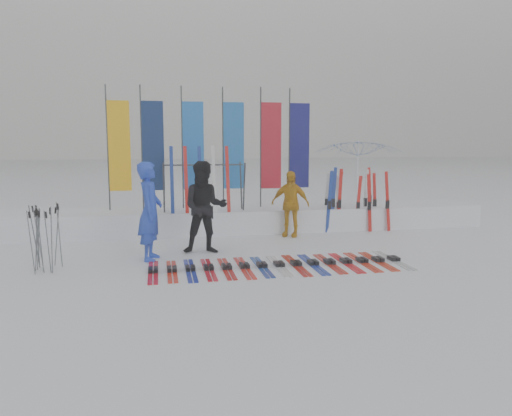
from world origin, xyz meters
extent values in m
plane|color=white|center=(0.00, 0.00, 0.00)|extent=(120.00, 120.00, 0.00)
cube|color=white|center=(0.00, 4.60, 0.30)|extent=(14.00, 1.60, 0.60)
imported|color=blue|center=(-1.95, 1.62, 0.99)|extent=(0.59, 0.79, 1.98)
imported|color=black|center=(-0.82, 2.03, 0.98)|extent=(1.01, 0.82, 1.96)
imported|color=orange|center=(1.44, 3.52, 0.82)|extent=(1.04, 0.81, 1.64)
imported|color=white|center=(4.35, 6.20, 1.25)|extent=(3.01, 3.06, 2.50)
cube|color=red|center=(-1.91, 0.59, 0.04)|extent=(0.17, 1.64, 0.07)
cube|color=red|center=(-1.57, 0.59, 0.04)|extent=(0.17, 1.57, 0.07)
cube|color=#152696|center=(-1.23, 0.59, 0.04)|extent=(0.17, 1.67, 0.07)
cube|color=#B70E1C|center=(-0.90, 0.59, 0.04)|extent=(0.17, 1.62, 0.07)
cube|color=#AD150D|center=(-0.56, 0.59, 0.04)|extent=(0.17, 1.61, 0.07)
cube|color=red|center=(-0.22, 0.59, 0.04)|extent=(0.17, 1.65, 0.07)
cube|color=navy|center=(0.11, 0.59, 0.04)|extent=(0.17, 1.61, 0.07)
cube|color=silver|center=(0.45, 0.59, 0.04)|extent=(0.17, 1.66, 0.07)
cube|color=#AE190D|center=(0.79, 0.59, 0.04)|extent=(0.17, 1.68, 0.07)
cube|color=navy|center=(1.13, 0.59, 0.04)|extent=(0.17, 1.66, 0.07)
cube|color=#B31B0E|center=(1.46, 0.59, 0.04)|extent=(0.17, 1.59, 0.07)
cube|color=red|center=(1.80, 0.59, 0.04)|extent=(0.17, 1.63, 0.07)
cube|color=red|center=(2.14, 0.59, 0.04)|extent=(0.17, 1.62, 0.07)
cube|color=red|center=(2.47, 0.59, 0.04)|extent=(0.17, 1.59, 0.07)
cube|color=#B1B3B8|center=(2.81, 0.59, 0.04)|extent=(0.17, 1.68, 0.07)
cylinder|color=#595B60|center=(-4.00, 1.11, 0.58)|extent=(0.10, 0.08, 1.15)
cylinder|color=#595B60|center=(-3.97, 1.19, 0.57)|extent=(0.12, 0.02, 1.14)
cylinder|color=#595B60|center=(-3.99, 1.17, 0.59)|extent=(0.16, 0.08, 1.17)
cylinder|color=#595B60|center=(-3.71, 1.47, 0.58)|extent=(0.15, 0.03, 1.15)
cylinder|color=#595B60|center=(-4.04, 0.89, 0.58)|extent=(0.11, 0.09, 1.16)
cylinder|color=#595B60|center=(-3.65, 1.39, 0.62)|extent=(0.08, 0.08, 1.24)
cylinder|color=#595B60|center=(-4.02, 1.32, 0.61)|extent=(0.03, 0.14, 1.21)
cylinder|color=#595B60|center=(-3.76, 0.92, 0.57)|extent=(0.08, 0.03, 1.15)
cylinder|color=#595B60|center=(-3.90, 0.99, 0.58)|extent=(0.07, 0.04, 1.16)
cylinder|color=#595B60|center=(-3.91, 0.91, 0.61)|extent=(0.13, 0.09, 1.21)
cylinder|color=#595B60|center=(-3.68, 0.84, 0.62)|extent=(0.06, 0.09, 1.23)
cylinder|color=#595B60|center=(-4.07, 1.30, 0.61)|extent=(0.13, 0.13, 1.21)
cylinder|color=#383A3F|center=(-3.03, 4.83, 2.20)|extent=(0.04, 0.04, 3.20)
cube|color=#FFB80D|center=(-2.74, 4.83, 2.25)|extent=(0.55, 0.03, 2.30)
cylinder|color=#383A3F|center=(-2.18, 4.82, 2.20)|extent=(0.04, 0.04, 3.20)
cube|color=#0B2151|center=(-1.89, 4.82, 2.25)|extent=(0.55, 0.03, 2.30)
cylinder|color=#383A3F|center=(-1.14, 4.87, 2.20)|extent=(0.04, 0.04, 3.20)
cube|color=blue|center=(-0.85, 4.87, 2.25)|extent=(0.55, 0.03, 2.30)
cylinder|color=#383A3F|center=(-0.06, 4.90, 2.20)|extent=(0.04, 0.04, 3.20)
cube|color=blue|center=(0.23, 4.90, 2.25)|extent=(0.55, 0.03, 2.30)
cylinder|color=#383A3F|center=(0.94, 4.75, 2.20)|extent=(0.04, 0.04, 3.20)
cube|color=#B11221|center=(1.23, 4.75, 2.25)|extent=(0.55, 0.03, 2.30)
cylinder|color=#383A3F|center=(1.77, 4.87, 2.20)|extent=(0.04, 0.04, 3.20)
cube|color=#0D0E5D|center=(2.06, 4.87, 2.25)|extent=(0.55, 0.03, 2.30)
cylinder|color=#383A3F|center=(-1.65, 3.95, 1.23)|extent=(0.04, 0.30, 1.23)
cylinder|color=#383A3F|center=(-1.65, 4.45, 1.23)|extent=(0.04, 0.30, 1.23)
cylinder|color=#383A3F|center=(0.35, 3.95, 1.23)|extent=(0.04, 0.30, 1.23)
cylinder|color=#383A3F|center=(0.35, 4.45, 1.23)|extent=(0.04, 0.30, 1.23)
cylinder|color=#383A3F|center=(-0.65, 4.20, 1.78)|extent=(2.00, 0.04, 0.04)
cube|color=silver|center=(2.99, 4.17, 0.75)|extent=(0.09, 0.04, 1.50)
cube|color=silver|center=(3.74, 4.19, 0.81)|extent=(0.09, 0.04, 1.62)
cube|color=red|center=(3.09, 4.45, 0.77)|extent=(0.09, 0.04, 1.54)
cube|color=red|center=(4.16, 3.73, 0.79)|extent=(0.09, 0.04, 1.59)
cube|color=silver|center=(2.82, 4.75, 0.74)|extent=(0.09, 0.04, 1.49)
cube|color=red|center=(2.86, 3.83, 0.83)|extent=(0.09, 0.03, 1.66)
cube|color=red|center=(3.41, 3.91, 0.74)|extent=(0.09, 0.03, 1.47)
cube|color=red|center=(3.66, 3.75, 0.76)|extent=(0.09, 0.04, 1.52)
cube|color=red|center=(4.14, 4.79, 0.82)|extent=(0.09, 0.04, 1.64)
cube|color=navy|center=(2.72, 3.92, 0.85)|extent=(0.09, 0.02, 1.70)
cube|color=red|center=(4.05, 4.27, 0.76)|extent=(0.09, 0.04, 1.51)
cube|color=navy|center=(2.96, 4.66, 0.73)|extent=(0.09, 0.03, 1.47)
cube|color=silver|center=(2.91, 4.06, 0.74)|extent=(0.09, 0.04, 1.47)
cube|color=navy|center=(2.56, 3.78, 0.81)|extent=(0.09, 0.03, 1.62)
camera|label=1|loc=(-1.76, -8.45, 2.38)|focal=35.00mm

